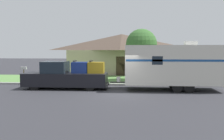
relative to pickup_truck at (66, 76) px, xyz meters
name	(u,v)px	position (x,y,z in m)	size (l,w,h in m)	color
ground_plane	(119,94)	(3.98, -1.78, -0.91)	(120.00, 120.00, 0.00)	#2D2D33
curb_strip	(121,84)	(3.98, 1.97, -0.84)	(80.00, 0.30, 0.14)	#999993
lawn_strip	(123,80)	(3.98, 5.62, -0.89)	(80.00, 7.00, 0.03)	#568442
house_across_street	(122,53)	(3.60, 12.83, 1.54)	(13.03, 7.50, 4.73)	tan
pickup_truck	(66,76)	(0.00, 0.00, 0.00)	(6.18, 1.93, 2.09)	black
travel_trailer	(173,65)	(7.70, 0.00, 0.90)	(7.79, 2.48, 3.45)	black
mailbox	(24,71)	(-4.46, 2.85, 0.16)	(0.48, 0.20, 1.39)	brown
tree_in_yard	(141,45)	(5.70, 5.40, 2.42)	(2.87, 2.87, 4.78)	brown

